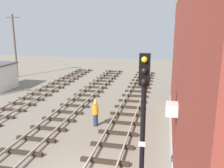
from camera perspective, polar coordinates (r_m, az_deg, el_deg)
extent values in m
cube|color=#2D2319|center=(12.85, -1.71, -17.49)|extent=(2.50, 0.24, 0.18)
cube|color=#2D2319|center=(14.28, 0.01, -14.08)|extent=(2.50, 0.24, 0.18)
cube|color=#2D2319|center=(15.76, 1.37, -11.28)|extent=(2.50, 0.24, 0.18)
cube|color=#2D2319|center=(17.28, 2.47, -8.97)|extent=(2.50, 0.24, 0.18)
cube|color=#2D2319|center=(18.83, 3.38, -7.03)|extent=(2.50, 0.24, 0.18)
cube|color=#2D2319|center=(20.41, 4.15, -5.39)|extent=(2.50, 0.24, 0.18)
cube|color=#2D2319|center=(22.00, 4.80, -3.99)|extent=(2.50, 0.24, 0.18)
cube|color=#2D2319|center=(23.60, 5.37, -2.77)|extent=(2.50, 0.24, 0.18)
cube|color=#2D2319|center=(25.21, 5.86, -1.71)|extent=(2.50, 0.24, 0.18)
cube|color=#2D2319|center=(26.84, 6.29, -0.77)|extent=(2.50, 0.24, 0.18)
cube|color=#2D2319|center=(28.47, 6.67, 0.06)|extent=(2.50, 0.24, 0.18)
cube|color=#2D2319|center=(30.11, 7.01, 0.79)|extent=(2.50, 0.24, 0.18)
cube|color=#2D2319|center=(31.75, 7.32, 1.45)|extent=(2.50, 0.24, 0.18)
cube|color=#2D2319|center=(33.40, 7.59, 2.05)|extent=(2.50, 0.24, 0.18)
cube|color=#2D2319|center=(35.05, 7.84, 2.59)|extent=(2.50, 0.24, 0.18)
cube|color=#2D2319|center=(14.47, -20.36, -14.62)|extent=(2.50, 0.24, 0.18)
cube|color=#2D2319|center=(15.66, -17.19, -12.11)|extent=(2.50, 0.24, 0.18)
cube|color=#2D2319|center=(16.92, -14.52, -9.94)|extent=(2.50, 0.24, 0.18)
cube|color=#2D2319|center=(18.23, -12.27, -8.05)|extent=(2.50, 0.24, 0.18)
cube|color=#2D2319|center=(19.58, -10.33, -6.42)|extent=(2.50, 0.24, 0.18)
cube|color=#2D2319|center=(20.97, -8.66, -4.99)|extent=(2.50, 0.24, 0.18)
cube|color=#2D2319|center=(22.38, -7.20, -3.74)|extent=(2.50, 0.24, 0.18)
cube|color=#2D2319|center=(23.81, -5.92, -2.63)|extent=(2.50, 0.24, 0.18)
cube|color=#2D2319|center=(25.26, -4.79, -1.65)|extent=(2.50, 0.24, 0.18)
cube|color=#2D2319|center=(26.73, -3.79, -0.78)|extent=(2.50, 0.24, 0.18)
cube|color=#2D2319|center=(28.21, -2.88, 0.01)|extent=(2.50, 0.24, 0.18)
cube|color=#2D2319|center=(29.70, -2.07, 0.71)|extent=(2.50, 0.24, 0.18)
cube|color=#2D2319|center=(31.20, -1.34, 1.35)|extent=(2.50, 0.24, 0.18)
cube|color=#2D2319|center=(32.71, -0.67, 1.93)|extent=(2.50, 0.24, 0.18)
cube|color=#2D2319|center=(34.23, -0.07, 2.45)|extent=(2.50, 0.24, 0.18)
cube|color=#2D2319|center=(35.75, 0.49, 2.94)|extent=(2.50, 0.24, 0.18)
cube|color=#9E9389|center=(12.89, -21.55, -17.60)|extent=(0.08, 52.38, 0.14)
cube|color=#2D2319|center=(21.37, -22.29, -5.53)|extent=(2.50, 0.24, 0.18)
cube|color=#2D2319|center=(22.54, -20.15, -4.36)|extent=(2.50, 0.24, 0.18)
cube|color=#2D2319|center=(23.75, -18.23, -3.30)|extent=(2.50, 0.24, 0.18)
cube|color=#2D2319|center=(24.99, -16.50, -2.35)|extent=(2.50, 0.24, 0.18)
cube|color=#2D2319|center=(26.26, -14.94, -1.48)|extent=(2.50, 0.24, 0.18)
cube|color=#2D2319|center=(27.55, -13.53, -0.70)|extent=(2.50, 0.24, 0.18)
cube|color=#2D2319|center=(28.86, -12.24, 0.02)|extent=(2.50, 0.24, 0.18)
cube|color=#2D2319|center=(30.18, -11.07, 0.67)|extent=(2.50, 0.24, 0.18)
cube|color=#2D2319|center=(31.53, -9.99, 1.27)|extent=(2.50, 0.24, 0.18)
cube|color=#2D2319|center=(32.88, -9.00, 1.82)|extent=(2.50, 0.24, 0.18)
cube|color=#2D2319|center=(34.25, -8.09, 2.32)|extent=(2.50, 0.24, 0.18)
cube|color=#2D2319|center=(35.62, -7.25, 2.79)|extent=(2.50, 0.24, 0.18)
cube|color=#2D2319|center=(37.01, -6.47, 3.22)|extent=(2.50, 0.24, 0.18)
cylinder|color=black|center=(9.31, 6.99, -14.54)|extent=(0.18, 0.18, 4.70)
cube|color=black|center=(8.35, 7.56, 3.30)|extent=(0.36, 0.24, 1.10)
sphere|color=yellow|center=(8.11, 7.52, 5.63)|extent=(0.20, 0.20, 0.20)
sphere|color=black|center=(8.17, 7.44, 3.08)|extent=(0.20, 0.20, 0.20)
sphere|color=black|center=(8.24, 7.36, 0.58)|extent=(0.20, 0.20, 0.20)
cube|color=white|center=(9.08, 6.94, -13.65)|extent=(0.24, 0.03, 0.18)
cube|color=#B2B2AD|center=(13.22, 13.53, -15.14)|extent=(0.08, 18.39, 0.90)
cube|color=silver|center=(9.38, 13.64, -5.64)|extent=(0.44, 0.60, 0.44)
cylinder|color=brown|center=(34.17, -21.56, 8.09)|extent=(0.24, 0.24, 7.97)
cube|color=#4C3D2D|center=(34.07, -22.10, 14.09)|extent=(1.80, 0.12, 0.12)
cylinder|color=#262D4C|center=(16.91, -3.81, -8.29)|extent=(0.32, 0.32, 0.85)
cylinder|color=orange|center=(16.64, -3.85, -5.90)|extent=(0.40, 0.40, 0.65)
sphere|color=tan|center=(16.50, -3.88, -4.44)|extent=(0.24, 0.24, 0.24)
sphere|color=yellow|center=(16.46, -3.89, -3.98)|extent=(0.22, 0.22, 0.22)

